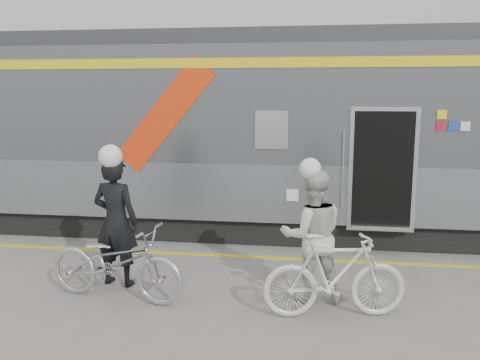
% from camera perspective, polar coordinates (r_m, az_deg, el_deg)
% --- Properties ---
extents(ground, '(90.00, 90.00, 0.00)m').
position_cam_1_polar(ground, '(7.42, -7.06, -13.51)').
color(ground, slate).
rests_on(ground, ground).
extents(train, '(24.00, 3.17, 4.10)m').
position_cam_1_polar(train, '(10.83, 3.19, 5.19)').
color(train, black).
rests_on(train, ground).
extents(safety_strip, '(24.00, 0.12, 0.01)m').
position_cam_1_polar(safety_strip, '(9.37, -3.59, -8.37)').
color(safety_strip, yellow).
rests_on(safety_strip, ground).
extents(man, '(0.79, 0.59, 1.99)m').
position_cam_1_polar(man, '(7.94, -13.77, -4.55)').
color(man, black).
rests_on(man, ground).
extents(bicycle_left, '(2.18, 1.06, 1.10)m').
position_cam_1_polar(bicycle_left, '(7.51, -13.77, -8.95)').
color(bicycle_left, '#AEB0B6').
rests_on(bicycle_left, ground).
extents(woman, '(1.03, 0.86, 1.87)m').
position_cam_1_polar(woman, '(7.25, 8.12, -6.22)').
color(woman, beige).
rests_on(woman, ground).
extents(bicycle_right, '(1.96, 0.87, 1.14)m').
position_cam_1_polar(bicycle_right, '(6.85, 10.59, -10.52)').
color(bicycle_right, silver).
rests_on(bicycle_right, ground).
extents(helmet_man, '(0.34, 0.34, 0.34)m').
position_cam_1_polar(helmet_man, '(7.74, -14.12, 3.85)').
color(helmet_man, white).
rests_on(helmet_man, man).
extents(helmet_woman, '(0.30, 0.30, 0.30)m').
position_cam_1_polar(helmet_woman, '(7.02, 8.34, 2.33)').
color(helmet_woman, white).
rests_on(helmet_woman, woman).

